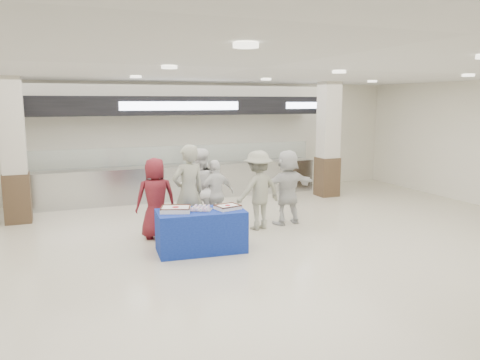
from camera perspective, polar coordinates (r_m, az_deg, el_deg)
name	(u,v)px	position (r m, az deg, el deg)	size (l,w,h in m)	color
ground	(259,257)	(8.21, 2.33, -9.40)	(14.00, 14.00, 0.00)	beige
serving_line	(179,157)	(12.96, -7.44, 2.80)	(8.70, 0.85, 2.80)	#B3B6BB
column_left	(14,154)	(11.36, -25.84, 2.87)	(0.55, 0.55, 3.20)	#3C2B1B
column_right	(328,142)	(13.42, 10.68, 4.54)	(0.55, 0.55, 3.20)	#3C2B1B
display_table	(201,231)	(8.45, -4.77, -6.20)	(1.55, 0.78, 0.75)	#153197
sheet_cake_left	(176,209)	(8.30, -7.85, -3.50)	(0.61, 0.54, 0.10)	white
sheet_cake_right	(228,207)	(8.43, -1.52, -3.26)	(0.47, 0.40, 0.09)	white
cupcake_tray	(201,208)	(8.39, -4.83, -3.45)	(0.48, 0.45, 0.06)	#AEADB2
civilian_maroon	(156,198)	(9.29, -10.25, -2.18)	(0.78, 0.51, 1.60)	maroon
soldier_a	(188,193)	(9.03, -6.31, -1.56)	(0.68, 0.45, 1.86)	gray
chef_tall	(200,188)	(9.93, -4.96, -1.01)	(0.83, 0.64, 1.70)	white
chef_short	(216,194)	(9.86, -2.97, -1.75)	(0.86, 0.36, 1.47)	white
soldier_b	(258,190)	(9.79, 2.23, -1.24)	(1.07, 0.62, 1.66)	gray
civilian_white	(287,187)	(10.25, 5.79, -0.86)	(1.52, 0.48, 1.64)	silver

